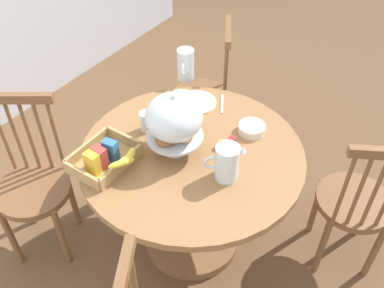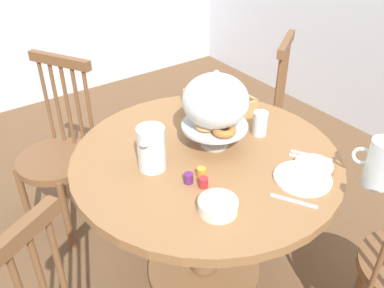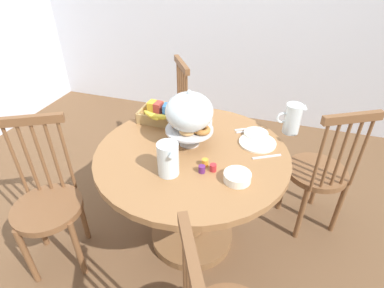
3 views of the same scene
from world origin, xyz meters
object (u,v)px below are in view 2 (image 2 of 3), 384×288
Objects in this scene: milk_pitcher at (379,165)px; china_plate_large at (303,178)px; pastry_stand_with_dome at (215,104)px; orange_juice_pitcher at (152,150)px; cereal_basket at (215,99)px; windsor_chair_near_window at (59,158)px; windsor_chair_far_side at (254,119)px; dining_table at (205,197)px; drinking_glass at (260,123)px; china_plate_small at (314,165)px; cereal_bowl at (218,206)px.

china_plate_large is (-0.18, -0.20, -0.08)m from milk_pitcher.
orange_juice_pitcher is at bearing -92.85° from pastry_stand_with_dome.
orange_juice_pitcher is 0.57× the size of cereal_basket.
windsor_chair_far_side is at bearing 74.80° from windsor_chair_near_window.
dining_table is at bearing -57.88° from windsor_chair_far_side.
china_plate_small is at bearing -1.17° from drinking_glass.
cereal_basket is at bearing 179.90° from china_plate_small.
windsor_chair_near_window is 0.89m from cereal_basket.
pastry_stand_with_dome reaches higher than drinking_glass.
dining_table is at bearing -91.66° from drinking_glass.
windsor_chair_near_window is at bearing -166.34° from orange_juice_pitcher.
drinking_glass is at bearing -168.76° from milk_pitcher.
milk_pitcher reaches higher than drinking_glass.
milk_pitcher is at bearing 7.41° from cereal_basket.
cereal_basket is 2.26× the size of cereal_bowl.
cereal_bowl is at bearing -111.85° from milk_pitcher.
cereal_bowl reaches higher than dining_table.
drinking_glass is (0.31, 0.01, 0.01)m from cereal_basket.
cereal_bowl reaches higher than china_plate_small.
milk_pitcher is 1.27× the size of china_plate_small.
drinking_glass is (0.77, 0.69, 0.34)m from windsor_chair_near_window.
cereal_basket is (0.15, -0.44, 0.33)m from windsor_chair_far_side.
china_plate_small is 1.36× the size of drinking_glass.
pastry_stand_with_dome reaches higher than china_plate_small.
china_plate_small is (0.78, -0.44, 0.30)m from windsor_chair_far_side.
orange_juice_pitcher is (-0.01, -0.30, -0.11)m from pastry_stand_with_dome.
china_plate_large is 1.47× the size of china_plate_small.
cereal_bowl is at bearing -50.19° from windsor_chair_far_side.
cereal_bowl is at bearing -36.19° from pastry_stand_with_dome.
windsor_chair_far_side is 2.83× the size of pastry_stand_with_dome.
cereal_basket reaches higher than dining_table.
dining_table is at bearing -150.33° from china_plate_large.
dining_table is 10.17× the size of drinking_glass.
pastry_stand_with_dome is 1.90× the size of orange_juice_pitcher.
cereal_bowl is (0.35, 0.05, -0.06)m from orange_juice_pitcher.
cereal_basket is at bearing -70.88° from windsor_chair_far_side.
china_plate_large is at bearing 46.44° from orange_juice_pitcher.
china_plate_small is at bearing -151.29° from milk_pitcher.
pastry_stand_with_dome is at bearing -161.82° from china_plate_large.
cereal_basket is at bearing -179.02° from drinking_glass.
windsor_chair_far_side is 0.95m from china_plate_small.
orange_juice_pitcher is 1.30× the size of cereal_bowl.
milk_pitcher is (0.56, 0.32, -0.11)m from pastry_stand_with_dome.
dining_table is 0.41m from drinking_glass.
orange_juice_pitcher is at bearing -67.11° from windsor_chair_far_side.
pastry_stand_with_dome is (-0.04, 0.07, 0.43)m from dining_table.
orange_juice_pitcher is (-0.05, -0.22, 0.31)m from dining_table.
cereal_basket is at bearing 56.11° from windsor_chair_near_window.
windsor_chair_near_window is 2.83× the size of pastry_stand_with_dome.
pastry_stand_with_dome is at bearing -102.38° from drinking_glass.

